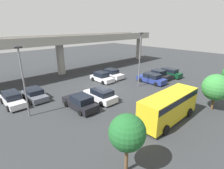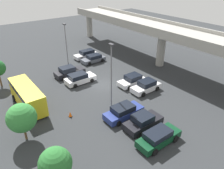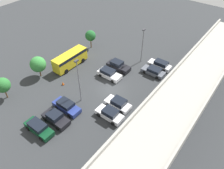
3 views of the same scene
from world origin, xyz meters
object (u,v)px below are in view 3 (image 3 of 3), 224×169
at_px(parked_car_7, 56,118).
at_px(parked_car_8, 39,128).
at_px(parked_car_4, 118,103).
at_px(tree_front_right, 2,85).
at_px(traffic_cone, 63,83).
at_px(lamp_post_near_aisle, 143,43).
at_px(tree_front_left, 90,36).
at_px(parked_car_2, 118,66).
at_px(parked_car_1, 154,71).
at_px(lamp_post_mid_lot, 79,78).
at_px(parked_car_5, 110,114).
at_px(shuttle_bus, 70,59).
at_px(tree_front_centre, 38,64).
at_px(parked_car_6, 66,106).
at_px(parked_car_0, 160,65).

distance_m(parked_car_7, parked_car_8, 2.82).
xyz_separation_m(parked_car_4, tree_front_right, (9.81, -16.49, 2.02)).
height_order(parked_car_8, traffic_cone, parked_car_8).
xyz_separation_m(lamp_post_near_aisle, tree_front_left, (2.05, -12.07, -1.41)).
bearing_deg(parked_car_2, parked_car_1, 23.35).
xyz_separation_m(lamp_post_mid_lot, traffic_cone, (-0.90, -5.44, -4.46)).
height_order(parked_car_1, tree_front_left, tree_front_left).
distance_m(parked_car_5, shuttle_bus, 16.05).
height_order(tree_front_centre, tree_front_right, tree_front_centre).
distance_m(parked_car_5, tree_front_left, 21.65).
bearing_deg(parked_car_7, parked_car_6, 100.79).
distance_m(parked_car_0, lamp_post_near_aisle, 5.55).
bearing_deg(shuttle_bus, lamp_post_near_aisle, -46.63).
xyz_separation_m(lamp_post_mid_lot, tree_front_centre, (-0.17, -10.89, -2.11)).
bearing_deg(tree_front_centre, parked_car_5, 89.29).
bearing_deg(lamp_post_near_aisle, parked_car_7, -4.77).
bearing_deg(tree_front_left, lamp_post_near_aisle, 99.63).
bearing_deg(parked_car_0, tree_front_centre, 43.82).
xyz_separation_m(parked_car_7, shuttle_bus, (-11.77, -8.75, 0.95)).
xyz_separation_m(parked_car_1, parked_car_7, (19.57, -6.01, 0.08)).
bearing_deg(shuttle_bus, traffic_cone, -148.34).
distance_m(tree_front_left, tree_front_centre, 13.87).
distance_m(parked_car_6, tree_front_left, 19.68).
height_order(parked_car_4, parked_car_6, parked_car_4).
distance_m(parked_car_1, tree_front_right, 27.02).
bearing_deg(parked_car_6, tree_front_centre, 163.41).
distance_m(parked_car_1, parked_car_2, 7.06).
distance_m(parked_car_2, parked_car_7, 16.78).
xyz_separation_m(parked_car_0, parked_car_7, (22.20, -6.03, -0.00)).
relative_size(parked_car_0, traffic_cone, 6.68).
bearing_deg(tree_front_centre, parked_car_0, 133.82).
distance_m(parked_car_1, traffic_cone, 17.39).
height_order(shuttle_bus, tree_front_centre, tree_front_centre).
bearing_deg(traffic_cone, lamp_post_mid_lot, 80.62).
distance_m(parked_car_2, shuttle_bus, 9.72).
bearing_deg(parked_car_6, tree_front_right, -157.30).
bearing_deg(parked_car_1, lamp_post_near_aisle, -27.49).
bearing_deg(parked_car_7, parked_car_2, 91.60).
relative_size(parked_car_4, parked_car_5, 0.98).
height_order(shuttle_bus, tree_front_right, tree_front_right).
xyz_separation_m(parked_car_1, tree_front_right, (21.10, -16.75, 2.09)).
relative_size(parked_car_0, tree_front_centre, 1.12).
height_order(parked_car_5, traffic_cone, parked_car_5).
relative_size(lamp_post_mid_lot, tree_front_centre, 1.97).
relative_size(parked_car_5, tree_front_centre, 1.08).
bearing_deg(parked_car_6, shuttle_bus, 132.35).
distance_m(parked_car_6, parked_car_8, 5.51).
xyz_separation_m(parked_car_4, parked_car_7, (8.29, -5.76, 0.01)).
relative_size(parked_car_7, lamp_post_near_aisle, 0.62).
bearing_deg(parked_car_2, parked_car_7, -88.40).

